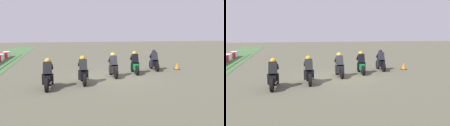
{
  "view_description": "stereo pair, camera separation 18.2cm",
  "coord_description": "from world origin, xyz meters",
  "views": [
    {
      "loc": [
        -14.23,
        3.5,
        2.72
      ],
      "look_at": [
        -0.07,
        0.02,
        0.9
      ],
      "focal_mm": 38.46,
      "sensor_mm": 36.0,
      "label": 1
    },
    {
      "loc": [
        -14.27,
        3.32,
        2.72
      ],
      "look_at": [
        -0.07,
        0.02,
        0.9
      ],
      "focal_mm": 38.46,
      "sensor_mm": 36.0,
      "label": 2
    }
  ],
  "objects": [
    {
      "name": "traffic_cone",
      "position": [
        2.01,
        -5.54,
        0.24
      ],
      "size": [
        0.4,
        0.4,
        0.52
      ],
      "color": "black",
      "rests_on": "ground_plane"
    },
    {
      "name": "ground_plane",
      "position": [
        0.0,
        0.0,
        0.0
      ],
      "size": [
        120.0,
        120.0,
        0.0
      ],
      "primitive_type": "plane",
      "color": "#565442"
    },
    {
      "name": "rider_lane_d",
      "position": [
        -1.43,
        1.97,
        0.62
      ],
      "size": [
        2.04,
        0.54,
        1.51
      ],
      "rotation": [
        0.0,
        0.0,
        -0.02
      ],
      "color": "black",
      "rests_on": "ground_plane"
    },
    {
      "name": "rider_lane_a",
      "position": [
        2.11,
        -3.72,
        0.62
      ],
      "size": [
        2.04,
        0.56,
        1.51
      ],
      "rotation": [
        0.0,
        0.0,
        -0.1
      ],
      "color": "black",
      "rests_on": "ground_plane"
    },
    {
      "name": "rider_lane_b",
      "position": [
        1.0,
        -1.82,
        0.62
      ],
      "size": [
        2.04,
        0.57,
        1.51
      ],
      "rotation": [
        0.0,
        0.0,
        -0.11
      ],
      "color": "black",
      "rests_on": "ground_plane"
    },
    {
      "name": "rider_lane_e",
      "position": [
        -2.24,
        3.79,
        0.62
      ],
      "size": [
        2.04,
        0.55,
        1.51
      ],
      "rotation": [
        0.0,
        0.0,
        -0.08
      ],
      "color": "black",
      "rests_on": "ground_plane"
    },
    {
      "name": "rider_lane_c",
      "position": [
        0.17,
        -0.12,
        0.62
      ],
      "size": [
        2.04,
        0.54,
        1.51
      ],
      "rotation": [
        0.0,
        0.0,
        -0.01
      ],
      "color": "black",
      "rests_on": "ground_plane"
    }
  ]
}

